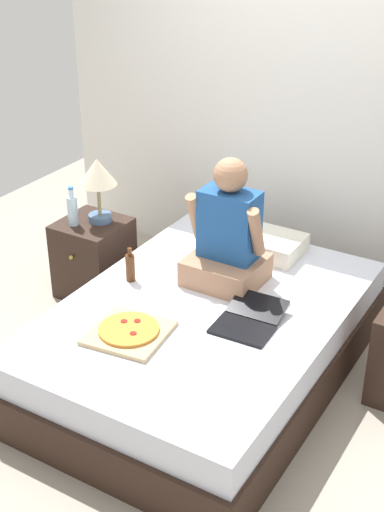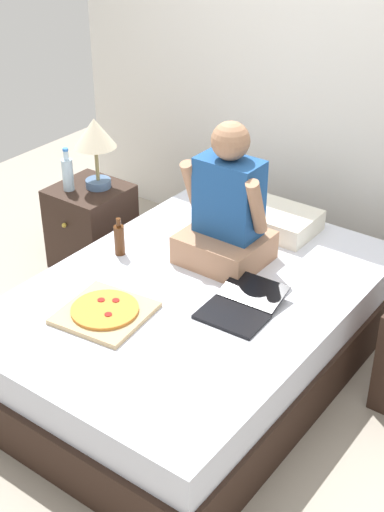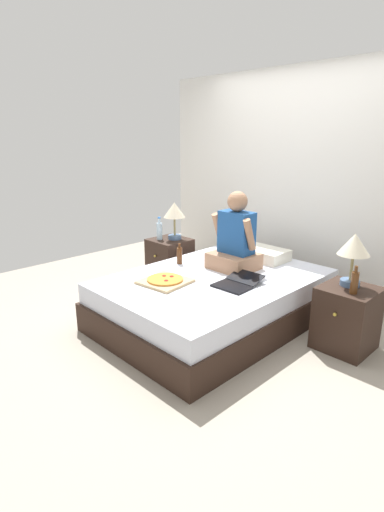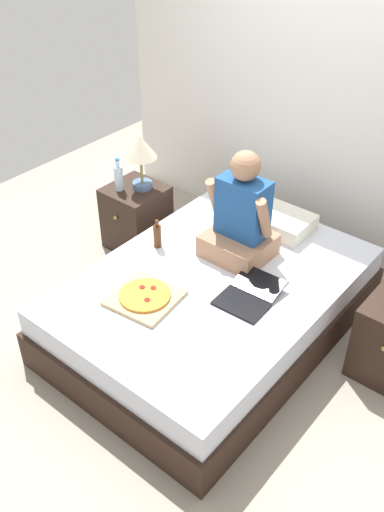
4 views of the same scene
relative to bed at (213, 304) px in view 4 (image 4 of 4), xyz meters
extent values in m
plane|color=#9E9384|center=(0.00, 0.00, -0.23)|extent=(5.91, 5.91, 0.00)
cube|color=silver|center=(0.00, 1.43, 1.02)|extent=(3.91, 0.12, 2.50)
cube|color=black|center=(0.00, 0.00, -0.09)|extent=(1.52, 2.14, 0.28)
cube|color=silver|center=(0.00, 0.00, 0.14)|extent=(1.48, 2.08, 0.19)
cube|color=black|center=(-1.14, 0.42, 0.05)|extent=(0.44, 0.44, 0.55)
sphere|color=gold|center=(-1.14, 0.19, 0.16)|extent=(0.03, 0.03, 0.03)
cylinder|color=#4C6B93|center=(-1.10, 0.47, 0.35)|extent=(0.16, 0.16, 0.05)
cylinder|color=olive|center=(-1.10, 0.47, 0.48)|extent=(0.02, 0.02, 0.22)
cone|color=beige|center=(-1.10, 0.47, 0.68)|extent=(0.26, 0.26, 0.18)
cylinder|color=silver|center=(-1.22, 0.33, 0.42)|extent=(0.07, 0.07, 0.20)
cylinder|color=silver|center=(-1.22, 0.33, 0.55)|extent=(0.03, 0.03, 0.06)
cylinder|color=blue|center=(-1.22, 0.33, 0.59)|extent=(0.04, 0.04, 0.02)
sphere|color=gold|center=(1.14, 0.19, 0.16)|extent=(0.03, 0.03, 0.03)
cube|color=silver|center=(-0.02, 0.79, 0.30)|extent=(0.52, 0.34, 0.12)
cube|color=#A37556|center=(-0.03, 0.32, 0.32)|extent=(0.44, 0.40, 0.16)
cube|color=#1E4C8C|center=(-0.03, 0.35, 0.61)|extent=(0.34, 0.20, 0.42)
sphere|color=#A37556|center=(-0.03, 0.35, 0.92)|extent=(0.20, 0.20, 0.20)
cylinder|color=#A37556|center=(-0.23, 0.30, 0.63)|extent=(0.07, 0.18, 0.32)
cylinder|color=#A37556|center=(0.17, 0.30, 0.63)|extent=(0.07, 0.18, 0.32)
cube|color=black|center=(0.30, -0.11, 0.25)|extent=(0.33, 0.23, 0.02)
cube|color=black|center=(0.29, 0.10, 0.28)|extent=(0.32, 0.21, 0.06)
cube|color=tan|center=(-0.20, -0.45, 0.25)|extent=(0.44, 0.44, 0.03)
cylinder|color=#CC7F33|center=(-0.20, -0.45, 0.27)|extent=(0.33, 0.33, 0.02)
cylinder|color=maroon|center=(-0.26, -0.41, 0.28)|extent=(0.04, 0.04, 0.00)
cylinder|color=maroon|center=(-0.15, -0.48, 0.28)|extent=(0.04, 0.04, 0.00)
cylinder|color=maroon|center=(-0.20, -0.37, 0.28)|extent=(0.04, 0.04, 0.00)
cylinder|color=#4C2811|center=(-0.53, 0.03, 0.32)|extent=(0.06, 0.06, 0.17)
cylinder|color=#4C2811|center=(-0.53, 0.03, 0.43)|extent=(0.03, 0.03, 0.05)
camera|label=1|loc=(1.72, -3.00, 2.40)|focal=50.00mm
camera|label=2|loc=(1.80, -2.47, 2.23)|focal=50.00mm
camera|label=3|loc=(2.42, -2.68, 1.53)|focal=28.00mm
camera|label=4|loc=(1.78, -2.38, 2.61)|focal=40.00mm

